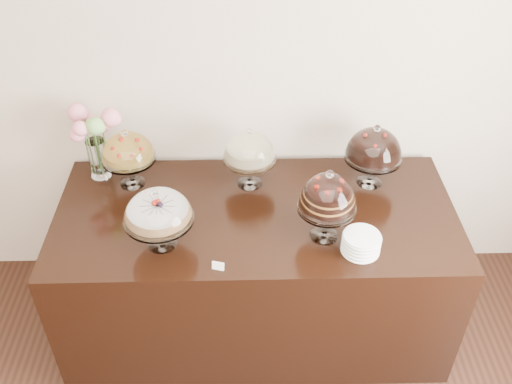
{
  "coord_description": "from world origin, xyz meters",
  "views": [
    {
      "loc": [
        0.22,
        0.08,
        2.93
      ],
      "look_at": [
        0.27,
        2.4,
        1.08
      ],
      "focal_mm": 40.0,
      "sensor_mm": 36.0,
      "label": 1
    }
  ],
  "objects_px": {
    "plate_stack": "(361,243)",
    "cake_stand_dark_choco": "(374,147)",
    "flower_vase": "(94,134)",
    "cake_stand_cheesecake": "(250,149)",
    "cake_stand_sugar_sponge": "(158,210)",
    "cake_stand_fruit_tart": "(127,149)",
    "cake_stand_choco_layer": "(328,195)",
    "display_counter": "(256,269)"
  },
  "relations": [
    {
      "from": "display_counter",
      "to": "plate_stack",
      "type": "xyz_separation_m",
      "value": [
        0.52,
        -0.32,
        0.5
      ]
    },
    {
      "from": "display_counter",
      "to": "cake_stand_fruit_tart",
      "type": "xyz_separation_m",
      "value": [
        -0.71,
        0.28,
        0.69
      ]
    },
    {
      "from": "cake_stand_sugar_sponge",
      "to": "plate_stack",
      "type": "relative_size",
      "value": 1.88
    },
    {
      "from": "flower_vase",
      "to": "cake_stand_cheesecake",
      "type": "bearing_deg",
      "value": -6.47
    },
    {
      "from": "cake_stand_fruit_tart",
      "to": "cake_stand_choco_layer",
      "type": "bearing_deg",
      "value": -24.06
    },
    {
      "from": "cake_stand_fruit_tart",
      "to": "flower_vase",
      "type": "relative_size",
      "value": 0.81
    },
    {
      "from": "cake_stand_choco_layer",
      "to": "cake_stand_dark_choco",
      "type": "relative_size",
      "value": 1.08
    },
    {
      "from": "cake_stand_cheesecake",
      "to": "plate_stack",
      "type": "bearing_deg",
      "value": -46.31
    },
    {
      "from": "display_counter",
      "to": "flower_vase",
      "type": "distance_m",
      "value": 1.22
    },
    {
      "from": "cake_stand_cheesecake",
      "to": "cake_stand_dark_choco",
      "type": "xyz_separation_m",
      "value": [
        0.7,
        -0.01,
        0.01
      ]
    },
    {
      "from": "flower_vase",
      "to": "plate_stack",
      "type": "height_order",
      "value": "flower_vase"
    },
    {
      "from": "cake_stand_cheesecake",
      "to": "flower_vase",
      "type": "relative_size",
      "value": 0.83
    },
    {
      "from": "display_counter",
      "to": "cake_stand_dark_choco",
      "type": "height_order",
      "value": "cake_stand_dark_choco"
    },
    {
      "from": "cake_stand_fruit_tart",
      "to": "cake_stand_cheesecake",
      "type": "bearing_deg",
      "value": -1.43
    },
    {
      "from": "cake_stand_choco_layer",
      "to": "flower_vase",
      "type": "bearing_deg",
      "value": 156.09
    },
    {
      "from": "cake_stand_choco_layer",
      "to": "cake_stand_cheesecake",
      "type": "height_order",
      "value": "cake_stand_choco_layer"
    },
    {
      "from": "cake_stand_cheesecake",
      "to": "flower_vase",
      "type": "bearing_deg",
      "value": 173.53
    },
    {
      "from": "cake_stand_cheesecake",
      "to": "plate_stack",
      "type": "distance_m",
      "value": 0.82
    },
    {
      "from": "cake_stand_cheesecake",
      "to": "flower_vase",
      "type": "distance_m",
      "value": 0.88
    },
    {
      "from": "flower_vase",
      "to": "plate_stack",
      "type": "distance_m",
      "value": 1.59
    },
    {
      "from": "cake_stand_cheesecake",
      "to": "cake_stand_dark_choco",
      "type": "relative_size",
      "value": 0.96
    },
    {
      "from": "flower_vase",
      "to": "cake_stand_choco_layer",
      "type": "bearing_deg",
      "value": -23.91
    },
    {
      "from": "cake_stand_choco_layer",
      "to": "cake_stand_cheesecake",
      "type": "distance_m",
      "value": 0.59
    },
    {
      "from": "cake_stand_choco_layer",
      "to": "cake_stand_dark_choco",
      "type": "bearing_deg",
      "value": 54.79
    },
    {
      "from": "cake_stand_fruit_tart",
      "to": "plate_stack",
      "type": "distance_m",
      "value": 1.38
    },
    {
      "from": "plate_stack",
      "to": "cake_stand_dark_choco",
      "type": "bearing_deg",
      "value": 75.43
    },
    {
      "from": "cake_stand_cheesecake",
      "to": "cake_stand_dark_choco",
      "type": "distance_m",
      "value": 0.7
    },
    {
      "from": "cake_stand_dark_choco",
      "to": "plate_stack",
      "type": "bearing_deg",
      "value": -104.57
    },
    {
      "from": "cake_stand_cheesecake",
      "to": "display_counter",
      "type": "bearing_deg",
      "value": -83.66
    },
    {
      "from": "cake_stand_cheesecake",
      "to": "plate_stack",
      "type": "height_order",
      "value": "cake_stand_cheesecake"
    },
    {
      "from": "display_counter",
      "to": "cake_stand_choco_layer",
      "type": "distance_m",
      "value": 0.82
    },
    {
      "from": "display_counter",
      "to": "cake_stand_choco_layer",
      "type": "height_order",
      "value": "cake_stand_choco_layer"
    },
    {
      "from": "cake_stand_cheesecake",
      "to": "cake_stand_fruit_tart",
      "type": "height_order",
      "value": "cake_stand_cheesecake"
    },
    {
      "from": "display_counter",
      "to": "cake_stand_cheesecake",
      "type": "bearing_deg",
      "value": 96.34
    },
    {
      "from": "cake_stand_choco_layer",
      "to": "cake_stand_fruit_tart",
      "type": "xyz_separation_m",
      "value": [
        -1.06,
        0.47,
        -0.03
      ]
    },
    {
      "from": "flower_vase",
      "to": "cake_stand_sugar_sponge",
      "type": "bearing_deg",
      "value": -55.01
    },
    {
      "from": "cake_stand_choco_layer",
      "to": "cake_stand_fruit_tart",
      "type": "distance_m",
      "value": 1.16
    },
    {
      "from": "cake_stand_sugar_sponge",
      "to": "cake_stand_fruit_tart",
      "type": "bearing_deg",
      "value": 113.65
    },
    {
      "from": "cake_stand_fruit_tart",
      "to": "flower_vase",
      "type": "height_order",
      "value": "flower_vase"
    },
    {
      "from": "cake_stand_sugar_sponge",
      "to": "cake_stand_dark_choco",
      "type": "relative_size",
      "value": 0.91
    },
    {
      "from": "display_counter",
      "to": "plate_stack",
      "type": "bearing_deg",
      "value": -31.21
    },
    {
      "from": "cake_stand_cheesecake",
      "to": "cake_stand_fruit_tart",
      "type": "distance_m",
      "value": 0.68
    }
  ]
}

